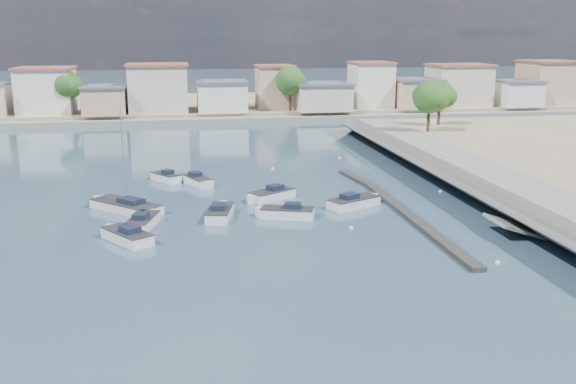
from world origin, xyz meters
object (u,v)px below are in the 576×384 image
object	(u,v)px
motorboat_a	(125,236)
motorboat_c	(285,213)
motorboat_g	(198,182)
sailboat	(124,206)
motorboat_b	(220,212)
motorboat_h	(356,202)
motorboat_e	(144,222)
motorboat_f	(165,178)
motorboat_d	(269,196)

from	to	relation	value
motorboat_a	motorboat_c	bearing A→B (deg)	18.24
motorboat_g	sailboat	world-z (taller)	sailboat
motorboat_c	motorboat_b	bearing A→B (deg)	168.52
sailboat	motorboat_b	bearing A→B (deg)	-22.35
motorboat_h	sailboat	bearing A→B (deg)	174.38
motorboat_e	motorboat_f	size ratio (longest dim) A/B	1.31
motorboat_b	motorboat_f	xyz separation A→B (m)	(-4.80, 14.32, 0.00)
motorboat_d	motorboat_e	distance (m)	12.86
motorboat_a	motorboat_g	xyz separation A→B (m)	(5.88, 17.08, 0.00)
motorboat_a	motorboat_d	xyz separation A→B (m)	(12.14, 10.16, -0.00)
motorboat_c	sailboat	size ratio (longest dim) A/B	0.54
motorboat_d	motorboat_e	world-z (taller)	same
motorboat_d	motorboat_f	bearing A→B (deg)	135.77
motorboat_b	motorboat_h	bearing A→B (deg)	6.41
motorboat_b	motorboat_f	world-z (taller)	same
motorboat_a	motorboat_e	distance (m)	3.68
motorboat_b	sailboat	distance (m)	8.76
motorboat_b	motorboat_h	world-z (taller)	same
motorboat_c	motorboat_e	world-z (taller)	same
motorboat_f	sailboat	world-z (taller)	sailboat
motorboat_h	sailboat	xyz separation A→B (m)	(-20.11, 1.98, 0.03)
motorboat_a	motorboat_b	xyz separation A→B (m)	(7.31, 5.20, -0.00)
motorboat_b	sailboat	size ratio (longest dim) A/B	0.57
motorboat_d	sailboat	world-z (taller)	sailboat
sailboat	motorboat_a	bearing A→B (deg)	-84.74
motorboat_d	motorboat_h	xyz separation A→B (m)	(7.19, -3.61, 0.00)
motorboat_b	motorboat_f	distance (m)	15.10
motorboat_c	motorboat_g	world-z (taller)	same
motorboat_e	motorboat_d	bearing A→B (deg)	31.20
motorboat_d	motorboat_h	bearing A→B (deg)	-26.63
motorboat_d	motorboat_h	distance (m)	8.05
motorboat_g	motorboat_c	bearing A→B (deg)	-62.71
motorboat_d	motorboat_f	distance (m)	13.42
motorboat_b	motorboat_c	bearing A→B (deg)	-11.48
motorboat_b	motorboat_g	xyz separation A→B (m)	(-1.43, 11.88, 0.00)
motorboat_e	motorboat_h	bearing A→B (deg)	9.53
motorboat_c	motorboat_g	xyz separation A→B (m)	(-6.68, 12.94, 0.00)
motorboat_b	motorboat_c	distance (m)	5.35
motorboat_a	sailboat	bearing A→B (deg)	95.26
motorboat_g	motorboat_h	size ratio (longest dim) A/B	0.87
motorboat_d	sailboat	xyz separation A→B (m)	(-12.92, -1.63, 0.03)
motorboat_f	motorboat_c	bearing A→B (deg)	-56.88
motorboat_c	motorboat_h	size ratio (longest dim) A/B	0.94
motorboat_c	motorboat_h	xyz separation A→B (m)	(6.77, 2.41, -0.00)
motorboat_f	motorboat_g	distance (m)	4.16
motorboat_d	motorboat_e	size ratio (longest dim) A/B	0.96
motorboat_b	motorboat_d	bearing A→B (deg)	45.79
motorboat_h	sailboat	world-z (taller)	sailboat
motorboat_a	motorboat_h	bearing A→B (deg)	18.73
motorboat_e	motorboat_f	bearing A→B (deg)	85.08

